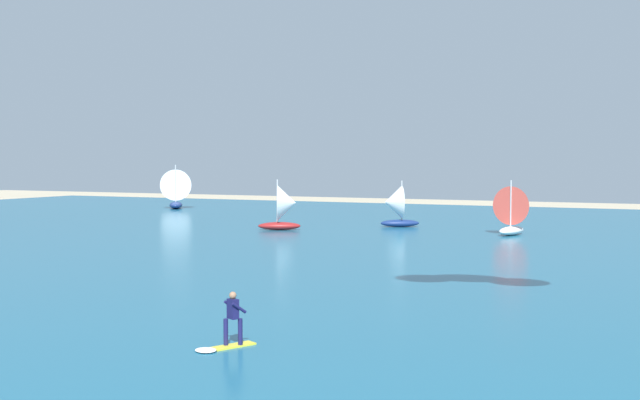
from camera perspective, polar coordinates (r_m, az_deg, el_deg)
ocean at (r=52.24m, az=14.67°, el=-3.41°), size 160.00×90.00×0.10m
kitesurfer at (r=23.76m, az=-6.79°, el=-9.27°), size 1.36×2.00×1.67m
sailboat_outermost at (r=62.83m, az=-2.55°, el=-0.50°), size 3.66×3.26×4.09m
sailboat_mid_right at (r=93.01m, az=-10.52°, el=0.85°), size 4.27×4.61×5.12m
sailboat_near_shore at (r=60.72m, az=14.06°, el=-0.69°), size 3.19×3.66×4.13m
sailboat_far_right at (r=66.00m, az=5.48°, el=-0.42°), size 3.52×3.15×3.92m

